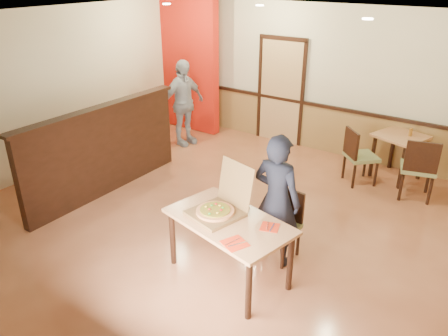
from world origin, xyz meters
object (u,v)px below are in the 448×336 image
object	(u,v)px
main_table	(229,228)
passerby	(183,103)
side_table	(399,145)
diner	(277,201)
condiment	(411,132)
side_chair_left	(358,154)
diner_chair	(282,221)
side_chair_right	(419,167)
pizza_box	(219,208)

from	to	relation	value
main_table	passerby	bearing A→B (deg)	148.59
side_table	passerby	size ratio (longest dim) A/B	0.53
diner	side_table	bearing A→B (deg)	-99.23
main_table	condiment	world-z (taller)	condiment
main_table	side_chair_left	world-z (taller)	side_chair_left
diner_chair	diner	bearing A→B (deg)	-93.88
diner_chair	side_chair_left	bearing A→B (deg)	93.43
side_chair_right	diner	size ratio (longest dim) A/B	0.61
side_chair_left	side_chair_right	xyz separation A→B (m)	(0.97, -0.02, 0.04)
diner_chair	condiment	xyz separation A→B (m)	(0.70, 3.20, 0.37)
main_table	side_table	size ratio (longest dim) A/B	1.72
main_table	pizza_box	bearing A→B (deg)	177.29
diner_chair	side_chair_right	xyz separation A→B (m)	(1.04, 2.53, 0.08)
condiment	side_chair_left	bearing A→B (deg)	-134.21
diner_chair	side_chair_right	size ratio (longest dim) A/B	0.86
side_chair_right	passerby	distance (m)	4.55
side_chair_left	diner	world-z (taller)	diner
side_chair_left	diner	distance (m)	2.71
side_chair_right	passerby	size ratio (longest dim) A/B	0.59
main_table	side_chair_right	world-z (taller)	side_chair_right
main_table	diner_chair	size ratio (longest dim) A/B	1.80
side_table	diner	xyz separation A→B (m)	(-0.59, -3.29, 0.23)
side_chair_right	passerby	xyz separation A→B (m)	(-4.53, -0.25, 0.31)
passerby	pizza_box	distance (m)	4.24
side_chair_right	pizza_box	world-z (taller)	pizza_box
main_table	side_chair_left	xyz separation A→B (m)	(0.37, 3.29, -0.15)
diner_chair	condiment	world-z (taller)	condiment
side_chair_right	pizza_box	distance (m)	3.57
side_table	diner	size ratio (longest dim) A/B	0.55
diner	side_chair_left	bearing A→B (deg)	-90.98
diner_chair	pizza_box	bearing A→B (deg)	-119.30
side_chair_left	passerby	distance (m)	3.59
main_table	side_chair_right	bearing A→B (deg)	79.71
passerby	condiment	size ratio (longest dim) A/B	12.36
side_chair_left	passerby	xyz separation A→B (m)	(-3.56, -0.28, 0.35)
side_chair_right	main_table	bearing A→B (deg)	51.84
side_table	pizza_box	bearing A→B (deg)	-105.12
diner_chair	pizza_box	world-z (taller)	pizza_box
diner_chair	passerby	xyz separation A→B (m)	(-3.49, 2.27, 0.39)
side_chair_right	side_table	distance (m)	0.78
side_chair_left	pizza_box	xyz separation A→B (m)	(-0.54, -3.25, 0.33)
side_chair_left	pizza_box	bearing A→B (deg)	125.27
side_chair_left	condiment	xyz separation A→B (m)	(0.63, 0.65, 0.33)
side_chair_right	pizza_box	xyz separation A→B (m)	(-1.51, -3.23, 0.29)
diner	condiment	distance (m)	3.42
diner	passerby	distance (m)	4.23
side_chair_right	condiment	size ratio (longest dim) A/B	7.29
diner	pizza_box	distance (m)	0.72
side_chair_right	diner	world-z (taller)	diner
side_table	main_table	bearing A→B (deg)	-102.57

